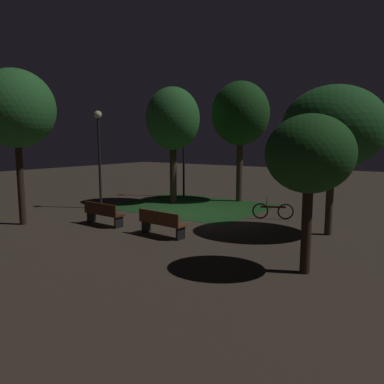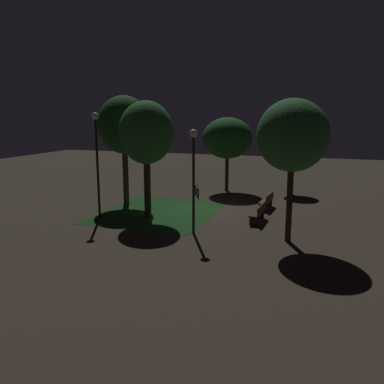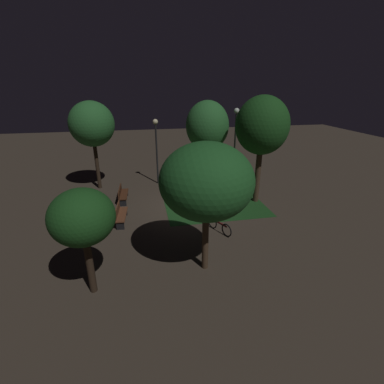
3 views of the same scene
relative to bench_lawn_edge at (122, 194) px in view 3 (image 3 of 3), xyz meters
name	(u,v)px [view 3 (image 3 of 3)]	position (x,y,z in m)	size (l,w,h in m)	color
ground_plane	(187,205)	(1.45, 3.83, -0.48)	(60.00, 60.00, 0.00)	#3D3328
grass_lawn	(209,196)	(0.29, 5.46, -0.48)	(7.20, 5.91, 0.01)	#194219
bench_lawn_edge	(122,194)	(0.00, 0.00, 0.00)	(1.82, 0.55, 0.88)	#422314
bench_front_left	(120,214)	(2.89, 0.00, 0.00)	(1.83, 0.60, 0.88)	brown
tree_back_left	(207,127)	(-0.91, 5.56, 3.81)	(2.73, 2.73, 5.90)	#38281C
tree_back_right	(262,126)	(1.57, 8.13, 4.11)	(3.02, 3.02, 6.29)	#423021
tree_left_canopy	(92,124)	(-2.67, -1.67, 3.90)	(2.87, 2.87, 5.86)	#2D2116
tree_lawn_side	(82,218)	(8.02, -0.70, 2.40)	(2.08, 2.08, 3.84)	#2D2116
tree_near_wall	(206,182)	(7.47, 3.47, 3.15)	(3.38, 3.38, 5.04)	#423021
lamp_post_near_wall	(156,141)	(-2.87, 2.42, 2.64)	(0.36, 0.36, 4.61)	black
lamp_post_plaza_west	(235,135)	(-1.89, 7.82, 3.05)	(0.36, 0.36, 5.32)	black
bicycle	(219,226)	(4.89, 4.81, -0.14)	(1.54, 0.81, 0.93)	black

